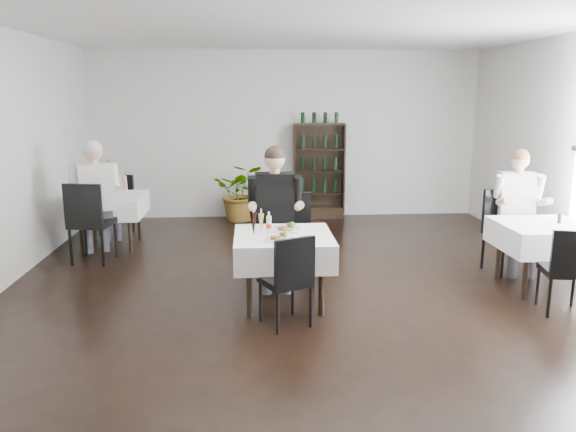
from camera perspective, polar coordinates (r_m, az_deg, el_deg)
The scene contains 23 objects.
room_shell at distance 5.81m, azimuth 2.47°, elevation 5.16°, with size 9.00×9.00×9.00m.
wine_shelf at distance 10.21m, azimuth 3.15°, elevation 4.52°, with size 0.90×0.28×1.75m.
main_table at distance 5.95m, azimuth -0.49°, elevation -3.28°, with size 1.03×1.03×0.77m.
left_table at distance 8.63m, azimuth -17.62°, elevation 1.01°, with size 0.98×0.98×0.77m.
right_table at distance 7.07m, azimuth 24.44°, elevation -1.91°, with size 0.98×0.98×0.77m.
potted_tree at distance 10.00m, azimuth -4.71°, elevation 2.41°, with size 0.93×0.80×1.03m, color #2B581E.
main_chair_far at distance 6.73m, azimuth 0.29°, elevation -1.61°, with size 0.52×0.53×1.06m.
main_chair_near at distance 5.38m, azimuth 0.10°, elevation -6.06°, with size 0.56×0.56×0.92m.
left_chair_far at distance 9.46m, azimuth -16.87°, elevation 1.53°, with size 0.58×0.58×0.95m.
left_chair_near at distance 7.85m, azimuth -19.60°, elevation -0.16°, with size 0.58×0.58×1.10m.
right_chair_far at distance 7.63m, azimuth 21.15°, elevation -0.86°, with size 0.56×0.56×1.04m.
right_chair_near at distance 6.35m, azimuth 26.51°, elevation -4.54°, with size 0.48×0.49×0.91m.
diner_main at distance 6.50m, azimuth -1.32°, elevation 1.03°, with size 0.61×0.61×1.64m.
diner_left_far at distance 9.18m, azimuth -17.44°, elevation 2.28°, with size 0.49×0.50×1.23m.
diner_left_near at distance 8.02m, azimuth -18.98°, elevation 2.47°, with size 0.71×0.76×1.63m.
diner_right_far at distance 7.60m, azimuth 22.37°, elevation 1.38°, with size 0.62×0.64×1.56m.
plate_far at distance 6.07m, azimuth -0.13°, elevation -1.33°, with size 0.32×0.32×0.09m.
plate_near at distance 5.68m, azimuth -0.89°, elevation -2.29°, with size 0.32×0.32×0.08m.
pilsner_dark at distance 5.86m, azimuth -3.53°, elevation -0.76°, with size 0.07×0.07×0.31m.
pilsner_lager at distance 5.94m, azimuth -2.74°, elevation -0.75°, with size 0.06×0.06×0.27m.
coke_bottle at distance 5.95m, azimuth -1.96°, elevation -0.88°, with size 0.06×0.06×0.23m.
napkin_cutlery at distance 5.68m, azimuth 1.72°, elevation -2.42°, with size 0.20×0.22×0.02m.
pepper_mill at distance 7.13m, azimuth 25.86°, elevation -0.24°, with size 0.04×0.04×0.11m, color black.
Camera 1 is at (-0.63, -5.73, 2.21)m, focal length 35.00 mm.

